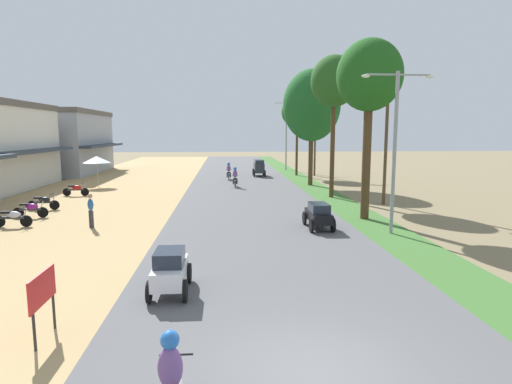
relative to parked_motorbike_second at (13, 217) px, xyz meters
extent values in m
plane|color=#7A6B4C|center=(11.61, -13.18, -0.55)|extent=(180.00, 180.00, 0.00)
cube|color=#565659|center=(11.61, -13.18, -0.51)|extent=(9.00, 140.00, 0.08)
cube|color=#2D3847|center=(-4.60, 13.94, 2.52)|extent=(1.20, 12.08, 0.25)
cube|color=#999EA8|center=(-8.39, 27.47, 2.65)|extent=(8.97, 12.59, 6.40)
cube|color=#2D3847|center=(-3.30, 27.47, 2.52)|extent=(1.20, 12.59, 0.25)
cube|color=#59514C|center=(-8.39, 27.47, 6.10)|extent=(9.17, 12.79, 0.50)
cylinder|color=black|center=(0.59, 0.00, -0.21)|extent=(0.56, 0.06, 0.56)
cube|color=#333338|center=(-0.03, 0.00, -0.03)|extent=(1.12, 0.12, 0.12)
ellipsoid|color=silver|center=(0.05, 0.00, 0.11)|extent=(0.64, 0.28, 0.32)
cube|color=black|center=(-0.31, 0.00, 0.23)|extent=(0.44, 0.20, 0.10)
cylinder|color=#A5A8AD|center=(0.53, 0.00, 0.06)|extent=(0.26, 0.05, 0.68)
cylinder|color=black|center=(0.47, 0.00, 0.43)|extent=(0.04, 0.54, 0.04)
cylinder|color=black|center=(0.45, 2.19, -0.21)|extent=(0.56, 0.06, 0.56)
cylinder|color=black|center=(-0.79, 2.19, -0.21)|extent=(0.56, 0.06, 0.56)
cube|color=#333338|center=(-0.17, 2.19, -0.03)|extent=(1.12, 0.12, 0.12)
ellipsoid|color=#8C1E8C|center=(-0.09, 2.19, 0.11)|extent=(0.64, 0.28, 0.32)
cube|color=black|center=(-0.45, 2.19, 0.23)|extent=(0.44, 0.20, 0.10)
cylinder|color=#A5A8AD|center=(0.39, 2.19, 0.06)|extent=(0.26, 0.05, 0.68)
cylinder|color=black|center=(0.33, 2.19, 0.43)|extent=(0.04, 0.54, 0.04)
cylinder|color=black|center=(0.17, 4.45, -0.21)|extent=(0.56, 0.06, 0.56)
cylinder|color=black|center=(-1.07, 4.45, -0.21)|extent=(0.56, 0.06, 0.56)
cube|color=#333338|center=(-0.45, 4.45, -0.03)|extent=(1.12, 0.12, 0.12)
ellipsoid|color=black|center=(-0.37, 4.45, 0.11)|extent=(0.64, 0.28, 0.32)
cube|color=black|center=(-0.73, 4.45, 0.23)|extent=(0.44, 0.20, 0.10)
cylinder|color=#A5A8AD|center=(0.11, 4.45, 0.06)|extent=(0.26, 0.05, 0.68)
cylinder|color=black|center=(0.05, 4.45, 0.43)|extent=(0.04, 0.54, 0.04)
cylinder|color=black|center=(0.17, 9.82, -0.21)|extent=(0.56, 0.06, 0.56)
cylinder|color=black|center=(-1.07, 9.82, -0.21)|extent=(0.56, 0.06, 0.56)
cube|color=#333338|center=(-0.45, 9.82, -0.03)|extent=(1.12, 0.12, 0.12)
ellipsoid|color=red|center=(-0.37, 9.82, 0.11)|extent=(0.64, 0.28, 0.32)
cube|color=black|center=(-0.73, 9.82, 0.23)|extent=(0.44, 0.20, 0.10)
cylinder|color=#A5A8AD|center=(0.11, 9.82, 0.06)|extent=(0.26, 0.05, 0.68)
cylinder|color=black|center=(0.05, 9.82, 0.43)|extent=(0.04, 0.54, 0.04)
cylinder|color=#262628|center=(6.09, -11.85, -0.09)|extent=(0.06, 0.06, 0.80)
cylinder|color=#262628|center=(6.09, -10.85, -0.09)|extent=(0.06, 0.06, 0.80)
cube|color=red|center=(6.09, -11.35, 0.66)|extent=(0.04, 1.30, 0.70)
cylinder|color=#99999E|center=(-0.41, 14.92, 0.56)|extent=(0.05, 0.05, 2.10)
cone|color=white|center=(-0.41, 14.92, 1.76)|extent=(2.20, 2.20, 0.55)
cylinder|color=#33333D|center=(3.67, -0.32, -0.08)|extent=(0.14, 0.14, 0.82)
cylinder|color=#33333D|center=(3.80, -0.46, -0.08)|extent=(0.14, 0.14, 0.82)
ellipsoid|color=#265999|center=(3.73, -0.39, 0.61)|extent=(0.42, 0.43, 0.56)
sphere|color=#9E7556|center=(3.73, -0.39, 1.02)|extent=(0.22, 0.22, 0.22)
cylinder|color=#4C351E|center=(17.30, 0.68, 2.66)|extent=(0.44, 0.44, 6.30)
ellipsoid|color=#1D551A|center=(17.30, 0.68, 6.79)|extent=(3.28, 3.28, 3.58)
cylinder|color=#4C351E|center=(17.42, 7.94, 2.97)|extent=(0.31, 0.31, 6.92)
ellipsoid|color=#26531E|center=(17.42, 7.94, 7.37)|extent=(3.14, 3.14, 3.43)
cylinder|color=#4C351E|center=(17.33, 14.67, 2.03)|extent=(0.38, 0.38, 5.05)
ellipsoid|color=#1E5A24|center=(17.33, 14.67, 6.19)|extent=(4.77, 4.77, 5.94)
cylinder|color=#4C351E|center=(17.55, 22.81, 2.34)|extent=(0.25, 0.25, 5.67)
ellipsoid|color=#27641D|center=(17.55, 22.81, 6.05)|extent=(3.26, 3.26, 3.18)
cylinder|color=gray|center=(17.41, -2.55, 3.02)|extent=(0.16, 0.16, 7.03)
cylinder|color=gray|center=(16.71, -2.55, 6.39)|extent=(1.40, 0.08, 0.08)
ellipsoid|color=silver|center=(16.01, -2.55, 6.32)|extent=(0.36, 0.20, 0.14)
cylinder|color=gray|center=(18.11, -2.55, 6.39)|extent=(1.40, 0.08, 0.08)
ellipsoid|color=silver|center=(18.81, -2.55, 6.32)|extent=(0.36, 0.20, 0.14)
cylinder|color=gray|center=(17.41, 29.35, 3.51)|extent=(0.16, 0.16, 8.01)
cylinder|color=gray|center=(16.71, 29.35, 7.37)|extent=(1.40, 0.08, 0.08)
ellipsoid|color=silver|center=(16.01, 29.35, 7.30)|extent=(0.36, 0.20, 0.14)
cylinder|color=gray|center=(18.11, 29.35, 7.37)|extent=(1.40, 0.08, 0.08)
ellipsoid|color=silver|center=(18.81, 29.35, 7.30)|extent=(0.36, 0.20, 0.14)
cylinder|color=brown|center=(19.44, 22.73, 3.64)|extent=(0.20, 0.20, 8.39)
cube|color=#473323|center=(19.44, 22.73, 7.34)|extent=(1.80, 0.10, 0.10)
cylinder|color=brown|center=(20.08, 5.19, 3.52)|extent=(0.20, 0.20, 8.16)
cube|color=#473323|center=(20.08, 5.19, 7.10)|extent=(1.80, 0.10, 0.10)
cube|color=silver|center=(8.48, -8.88, 0.11)|extent=(0.84, 1.95, 0.50)
cube|color=#232B38|center=(8.48, -8.93, 0.56)|extent=(0.77, 1.10, 0.40)
cylinder|color=black|center=(8.01, -8.18, -0.17)|extent=(0.10, 0.60, 0.60)
cylinder|color=black|center=(8.95, -8.18, -0.17)|extent=(0.10, 0.60, 0.60)
cylinder|color=black|center=(8.01, -9.58, -0.17)|extent=(0.10, 0.60, 0.60)
cylinder|color=black|center=(8.95, -9.58, -0.17)|extent=(0.10, 0.60, 0.60)
cube|color=black|center=(14.37, -1.41, 0.10)|extent=(0.88, 2.25, 0.44)
cube|color=#232B38|center=(14.37, -1.51, 0.52)|extent=(0.81, 1.30, 0.40)
cylinder|color=black|center=(14.87, -2.22, -0.15)|extent=(0.11, 0.64, 0.64)
cylinder|color=black|center=(13.88, -2.22, -0.15)|extent=(0.11, 0.64, 0.64)
cylinder|color=black|center=(14.87, -0.60, -0.15)|extent=(0.11, 0.64, 0.64)
cylinder|color=black|center=(13.88, -0.60, -0.15)|extent=(0.11, 0.64, 0.64)
cube|color=#282D33|center=(13.57, 22.25, 0.38)|extent=(0.95, 2.40, 0.95)
cube|color=#232B38|center=(13.57, 22.15, 1.03)|extent=(0.87, 2.00, 0.35)
cylinder|color=black|center=(14.10, 21.38, -0.13)|extent=(0.12, 0.68, 0.68)
cylinder|color=black|center=(13.03, 21.38, -0.13)|extent=(0.12, 0.68, 0.68)
cylinder|color=black|center=(14.10, 23.11, -0.13)|extent=(0.12, 0.68, 0.68)
cylinder|color=black|center=(13.03, 23.11, -0.13)|extent=(0.12, 0.68, 0.68)
cylinder|color=#A5A8AD|center=(9.22, -13.85, 0.08)|extent=(0.05, 0.26, 0.68)
cylinder|color=black|center=(9.22, -13.91, 0.45)|extent=(0.54, 0.04, 0.04)
ellipsoid|color=#724C8C|center=(9.22, -14.61, 0.65)|extent=(0.36, 0.28, 0.64)
sphere|color=blue|center=(9.22, -14.57, 1.05)|extent=(0.28, 0.28, 0.28)
cylinder|color=black|center=(10.89, 14.29, -0.19)|extent=(0.06, 0.56, 0.56)
cylinder|color=black|center=(10.89, 13.05, -0.19)|extent=(0.06, 0.56, 0.56)
cube|color=#333338|center=(10.89, 13.67, -0.01)|extent=(0.12, 1.12, 0.12)
ellipsoid|color=silver|center=(10.89, 13.75, 0.13)|extent=(0.28, 0.64, 0.32)
cube|color=black|center=(10.89, 13.39, 0.25)|extent=(0.20, 0.44, 0.10)
cylinder|color=#A5A8AD|center=(10.89, 14.23, 0.08)|extent=(0.05, 0.26, 0.68)
cylinder|color=black|center=(10.89, 14.17, 0.45)|extent=(0.54, 0.04, 0.04)
ellipsoid|color=#724C8C|center=(10.89, 13.47, 0.65)|extent=(0.36, 0.28, 0.64)
sphere|color=blue|center=(10.89, 13.51, 1.05)|extent=(0.28, 0.28, 0.28)
cylinder|color=#2D2D38|center=(10.75, 13.57, 0.01)|extent=(0.12, 0.12, 0.48)
cylinder|color=#2D2D38|center=(11.03, 13.57, 0.01)|extent=(0.12, 0.12, 0.48)
cylinder|color=black|center=(10.44, 19.52, -0.19)|extent=(0.06, 0.56, 0.56)
cylinder|color=black|center=(10.44, 18.28, -0.19)|extent=(0.06, 0.56, 0.56)
cube|color=#333338|center=(10.44, 18.90, -0.01)|extent=(0.12, 1.12, 0.12)
ellipsoid|color=silver|center=(10.44, 18.98, 0.13)|extent=(0.28, 0.64, 0.32)
cube|color=black|center=(10.44, 18.62, 0.25)|extent=(0.20, 0.44, 0.10)
cylinder|color=#A5A8AD|center=(10.44, 19.46, 0.08)|extent=(0.05, 0.26, 0.68)
cylinder|color=black|center=(10.44, 19.40, 0.45)|extent=(0.54, 0.04, 0.04)
ellipsoid|color=#724C8C|center=(10.44, 18.70, 0.65)|extent=(0.36, 0.28, 0.64)
sphere|color=blue|center=(10.44, 18.74, 1.05)|extent=(0.28, 0.28, 0.28)
cylinder|color=#2D2D38|center=(10.30, 18.80, 0.01)|extent=(0.12, 0.12, 0.48)
cylinder|color=#2D2D38|center=(10.58, 18.80, 0.01)|extent=(0.12, 0.12, 0.48)
camera|label=1|loc=(10.02, -20.24, 3.98)|focal=29.32mm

